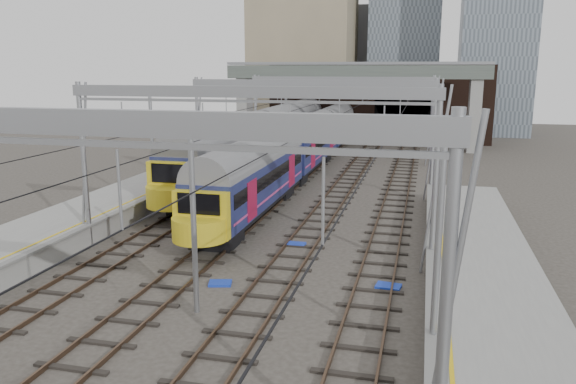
# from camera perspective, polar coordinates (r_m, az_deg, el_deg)

# --- Properties ---
(ground) EXTENTS (160.00, 160.00, 0.00)m
(ground) POSITION_cam_1_polar(r_m,az_deg,el_deg) (19.34, -11.60, -14.23)
(ground) COLOR #38332D
(ground) RESTS_ON ground
(tracks) EXTENTS (14.40, 80.00, 0.22)m
(tracks) POSITION_cam_1_polar(r_m,az_deg,el_deg) (32.62, -0.33, -2.79)
(tracks) COLOR #4C3828
(tracks) RESTS_ON ground
(overhead_line) EXTENTS (16.80, 80.00, 8.00)m
(overhead_line) POSITION_cam_1_polar(r_m,az_deg,el_deg) (37.84, 2.09, 9.38)
(overhead_line) COLOR gray
(overhead_line) RESTS_ON ground
(retaining_wall) EXTENTS (28.00, 2.75, 9.00)m
(retaining_wall) POSITION_cam_1_polar(r_m,az_deg,el_deg) (67.87, 8.57, 8.73)
(retaining_wall) COLOR black
(retaining_wall) RESTS_ON ground
(overbridge) EXTENTS (28.00, 3.00, 9.25)m
(overbridge) POSITION_cam_1_polar(r_m,az_deg,el_deg) (62.00, 6.82, 11.16)
(overbridge) COLOR gray
(overbridge) RESTS_ON ground
(city_skyline) EXTENTS (37.50, 27.50, 60.00)m
(city_skyline) POSITION_cam_1_polar(r_m,az_deg,el_deg) (86.55, 11.01, 17.89)
(city_skyline) COLOR tan
(city_skyline) RESTS_ON ground
(train_main) EXTENTS (2.72, 62.87, 4.70)m
(train_main) POSITION_cam_1_polar(r_m,az_deg,el_deg) (55.34, 3.67, 6.05)
(train_main) COLOR black
(train_main) RESTS_ON ground
(train_second) EXTENTS (3.04, 52.73, 5.15)m
(train_second) POSITION_cam_1_polar(r_m,az_deg,el_deg) (56.61, -0.26, 6.42)
(train_second) COLOR black
(train_second) RESTS_ON ground
(equip_cover_a) EXTENTS (1.04, 0.84, 0.11)m
(equip_cover_a) POSITION_cam_1_polar(r_m,az_deg,el_deg) (23.27, -6.91, -9.18)
(equip_cover_a) COLOR #1835B7
(equip_cover_a) RESTS_ON ground
(equip_cover_b) EXTENTS (0.90, 0.64, 0.11)m
(equip_cover_b) POSITION_cam_1_polar(r_m,az_deg,el_deg) (27.98, 0.86, -5.32)
(equip_cover_b) COLOR #1835B7
(equip_cover_b) RESTS_ON ground
(equip_cover_c) EXTENTS (1.06, 0.81, 0.11)m
(equip_cover_c) POSITION_cam_1_polar(r_m,az_deg,el_deg) (23.14, 10.16, -9.42)
(equip_cover_c) COLOR #1835B7
(equip_cover_c) RESTS_ON ground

